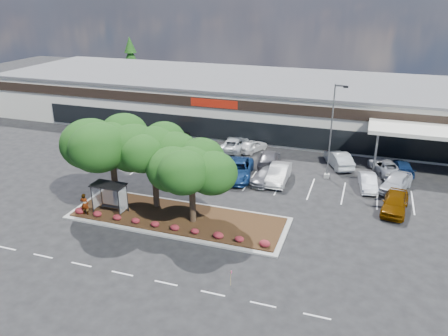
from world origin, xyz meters
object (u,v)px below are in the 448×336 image
(light_pole, at_px, (331,138))
(car_0, at_px, (120,155))
(car_1, at_px, (175,160))
(survey_stake, at_px, (231,276))

(light_pole, xyz_separation_m, car_0, (-22.07, -2.70, -3.43))
(light_pole, relative_size, car_0, 2.15)
(light_pole, height_order, car_0, light_pole)
(car_0, height_order, car_1, car_1)
(light_pole, relative_size, survey_stake, 8.42)
(light_pole, bearing_deg, car_0, -173.04)
(light_pole, xyz_separation_m, car_1, (-15.73, -2.31, -3.40))
(light_pole, bearing_deg, car_1, -171.64)
(car_0, xyz_separation_m, car_1, (6.34, 0.38, 0.02))
(survey_stake, distance_m, car_1, 20.95)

